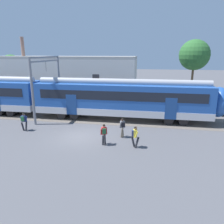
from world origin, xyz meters
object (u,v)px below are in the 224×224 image
object	(u,v)px
pedestrian_red	(104,133)
pedestrian_yellow	(135,135)
commuter_train	(45,96)
pedestrian_grey	(122,126)
pedestrian_navy	(24,120)

from	to	relation	value
pedestrian_red	pedestrian_yellow	bearing A→B (deg)	-2.50
pedestrian_red	pedestrian_yellow	xyz separation A→B (m)	(2.37, -0.10, 0.00)
commuter_train	pedestrian_yellow	bearing A→B (deg)	-33.71
commuter_train	pedestrian_grey	size ratio (longest dim) A/B	22.83
pedestrian_grey	commuter_train	bearing A→B (deg)	151.26
pedestrian_navy	pedestrian_yellow	world-z (taller)	same
pedestrian_navy	commuter_train	bearing A→B (deg)	93.20
commuter_train	pedestrian_navy	bearing A→B (deg)	-86.80
pedestrian_navy	pedestrian_yellow	distance (m)	10.38
commuter_train	pedestrian_yellow	xyz separation A→B (m)	(10.47, -6.98, -1.26)
commuter_train	pedestrian_yellow	size ratio (longest dim) A/B	22.83
commuter_train	pedestrian_navy	world-z (taller)	commuter_train
pedestrian_navy	pedestrian_grey	world-z (taller)	same
pedestrian_grey	pedestrian_navy	bearing A→B (deg)	179.43
commuter_train	pedestrian_red	xyz separation A→B (m)	(8.10, -6.88, -1.26)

